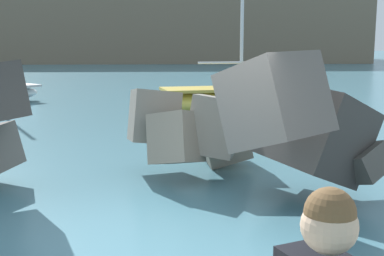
% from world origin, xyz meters
% --- Properties ---
extents(ground_plane, '(400.00, 400.00, 0.00)m').
position_xyz_m(ground_plane, '(0.00, 0.00, 0.00)').
color(ground_plane, '#42707F').
extents(breakwater_jetty, '(32.26, 7.44, 2.45)m').
position_xyz_m(breakwater_jetty, '(1.45, 2.25, 1.12)').
color(breakwater_jetty, gray).
rests_on(breakwater_jetty, ground).
extents(boat_near_centre, '(5.61, 2.76, 8.20)m').
position_xyz_m(boat_near_centre, '(2.28, 11.69, 0.57)').
color(boat_near_centre, '#EAC64C').
rests_on(boat_near_centre, ground).
extents(headland_bluff, '(82.41, 39.55, 16.87)m').
position_xyz_m(headland_bluff, '(-12.45, 78.24, 8.46)').
color(headland_bluff, '#756651').
rests_on(headland_bluff, ground).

